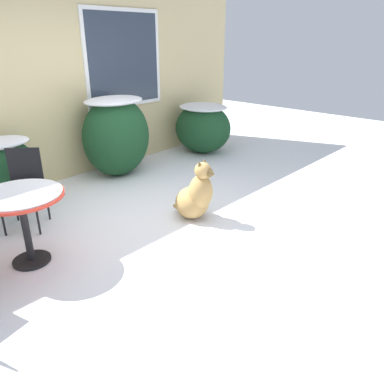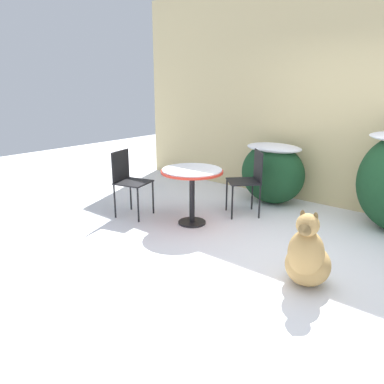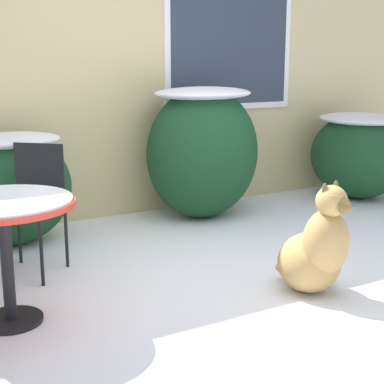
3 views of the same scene
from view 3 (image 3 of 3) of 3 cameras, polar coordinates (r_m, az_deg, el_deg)
The scene contains 8 objects.
ground_plane at distance 3.94m, azimuth 4.42°, elevation -9.54°, with size 16.00×16.00×0.00m, color white.
house_wall at distance 5.62m, azimuth -7.62°, elevation 14.23°, with size 8.00×0.10×3.27m.
shrub_left at distance 4.94m, azimuth -17.27°, elevation 0.59°, with size 1.01×0.68×0.92m.
shrub_middle at distance 5.54m, azimuth 1.08°, elevation 4.16°, with size 1.11×0.85×1.24m.
shrub_right at distance 6.62m, azimuth 15.89°, elevation 3.69°, with size 0.97×1.10×0.92m.
patio_table at distance 3.45m, azimuth -17.77°, elevation -2.61°, with size 0.80×0.80×0.74m.
patio_chair_near_table at distance 4.29m, azimuth -15.23°, elevation -0.78°, with size 0.59×0.59×0.91m.
dog at distance 3.88m, azimuth 11.95°, elevation -5.66°, with size 0.47×0.60×0.76m.
Camera 3 is at (-2.07, -2.99, 1.50)m, focal length 55.00 mm.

